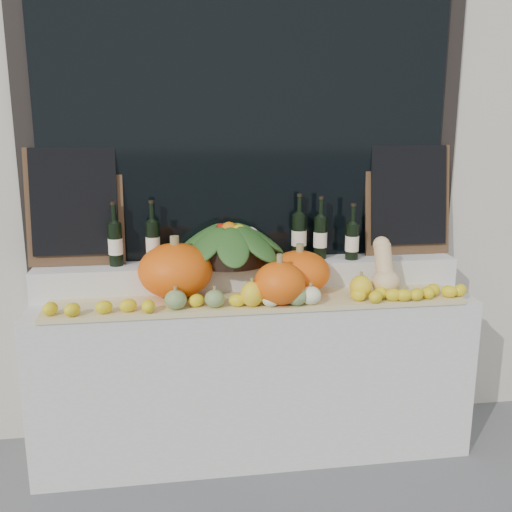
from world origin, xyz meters
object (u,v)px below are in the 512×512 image
pumpkin_right (299,272)px  produce_bowl (229,243)px  wine_bottle_tall (299,235)px  pumpkin_left (175,270)px  butternut_squash (385,271)px

pumpkin_right → produce_bowl: produce_bowl is taller
produce_bowl → wine_bottle_tall: wine_bottle_tall is taller
pumpkin_left → butternut_squash: bearing=-5.1°
pumpkin_right → produce_bowl: 0.41m
butternut_squash → wine_bottle_tall: size_ratio=0.81×
butternut_squash → wine_bottle_tall: wine_bottle_tall is taller
butternut_squash → produce_bowl: produce_bowl is taller
pumpkin_left → produce_bowl: 0.35m
pumpkin_left → wine_bottle_tall: (0.69, 0.21, 0.12)m
pumpkin_left → produce_bowl: size_ratio=0.59×
pumpkin_right → wine_bottle_tall: wine_bottle_tall is taller
pumpkin_left → butternut_squash: (1.08, -0.10, -0.02)m
wine_bottle_tall → produce_bowl: bearing=-172.2°
pumpkin_left → butternut_squash: 1.09m
butternut_squash → pumpkin_right: bearing=170.1°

